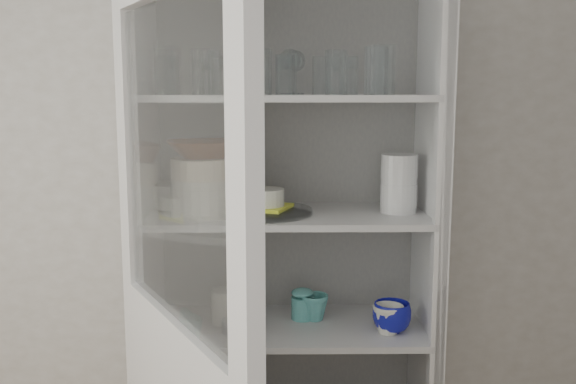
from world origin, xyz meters
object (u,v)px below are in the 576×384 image
at_px(pantry_cabinet, 288,296).
at_px(grey_bowl_stack, 399,184).
at_px(goblet_0, 216,72).
at_px(plate_stack_front, 205,197).
at_px(glass_platter, 265,211).
at_px(cream_bowl, 204,168).
at_px(goblet_1, 295,71).
at_px(plate_stack_back, 175,194).
at_px(mug_white, 388,319).
at_px(goblet_2, 290,70).
at_px(teal_jar, 303,306).
at_px(yellow_trivet, 265,207).
at_px(white_ramekin, 265,197).
at_px(measuring_cups, 238,325).
at_px(mug_teal, 314,307).
at_px(mug_blue, 392,317).
at_px(white_canister, 225,306).
at_px(goblet_3, 341,72).
at_px(terracotta_bowl, 204,149).

distance_m(pantry_cabinet, grey_bowl_stack, 0.57).
distance_m(goblet_0, plate_stack_front, 0.44).
bearing_deg(glass_platter, goblet_0, 145.05).
bearing_deg(cream_bowl, grey_bowl_stack, 4.01).
bearing_deg(grey_bowl_stack, goblet_1, 165.96).
xyz_separation_m(plate_stack_back, mug_white, (0.75, -0.23, -0.39)).
relative_size(goblet_2, mug_white, 1.62).
bearing_deg(mug_white, teal_jar, 167.10).
relative_size(plate_stack_back, mug_white, 1.96).
xyz_separation_m(goblet_2, cream_bowl, (-0.29, -0.15, -0.33)).
distance_m(yellow_trivet, white_ramekin, 0.03).
relative_size(glass_platter, grey_bowl_stack, 1.62).
xyz_separation_m(goblet_1, goblet_2, (-0.02, 0.01, 0.00)).
xyz_separation_m(plate_stack_back, teal_jar, (0.46, -0.09, -0.39)).
bearing_deg(glass_platter, measuring_cups, -153.34).
bearing_deg(mug_teal, measuring_cups, -140.21).
bearing_deg(yellow_trivet, cream_bowl, -174.14).
bearing_deg(mug_blue, goblet_2, 129.47).
distance_m(goblet_0, mug_white, 1.03).
bearing_deg(pantry_cabinet, yellow_trivet, -128.53).
distance_m(plate_stack_front, yellow_trivet, 0.21).
relative_size(mug_blue, mug_teal, 1.31).
xyz_separation_m(goblet_0, grey_bowl_stack, (0.63, -0.09, -0.38)).
xyz_separation_m(goblet_2, white_canister, (-0.23, -0.08, -0.83)).
bearing_deg(goblet_3, plate_stack_back, 175.07).
xyz_separation_m(plate_stack_front, white_canister, (0.06, 0.07, -0.40)).
bearing_deg(goblet_2, plate_stack_front, -152.89).
distance_m(mug_teal, mug_white, 0.28).
bearing_deg(goblet_2, goblet_0, -178.30).
xyz_separation_m(goblet_3, yellow_trivet, (-0.26, -0.11, -0.45)).
bearing_deg(goblet_3, yellow_trivet, -156.35).
xyz_separation_m(plate_stack_back, terracotta_bowl, (0.13, -0.19, 0.18)).
height_order(goblet_1, mug_teal, goblet_1).
bearing_deg(pantry_cabinet, measuring_cups, -139.57).
bearing_deg(glass_platter, mug_blue, -6.82).
bearing_deg(pantry_cabinet, mug_blue, -23.21).
xyz_separation_m(plate_stack_front, mug_white, (0.62, -0.04, -0.41)).
relative_size(goblet_2, glass_platter, 0.52).
height_order(white_ramekin, white_canister, white_ramekin).
relative_size(goblet_1, glass_platter, 0.50).
height_order(goblet_3, glass_platter, goblet_3).
height_order(goblet_2, white_ramekin, goblet_2).
distance_m(cream_bowl, white_canister, 0.51).
relative_size(yellow_trivet, mug_teal, 1.57).
distance_m(plate_stack_back, teal_jar, 0.61).
distance_m(white_ramekin, mug_blue, 0.60).
bearing_deg(grey_bowl_stack, mug_blue, -108.89).
height_order(glass_platter, white_ramekin, white_ramekin).
bearing_deg(measuring_cups, glass_platter, 26.66).
height_order(terracotta_bowl, white_canister, terracotta_bowl).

